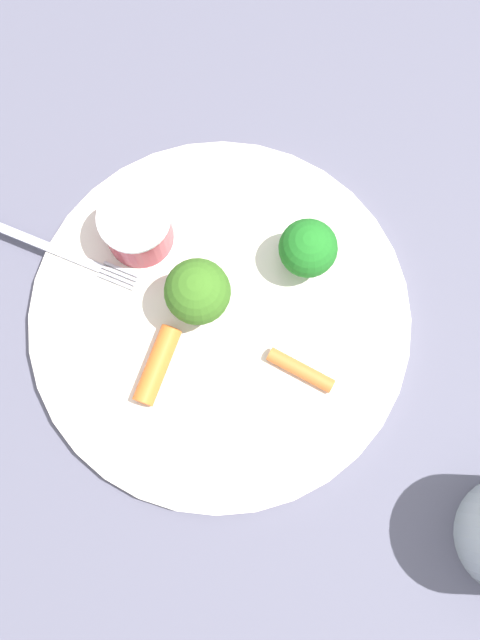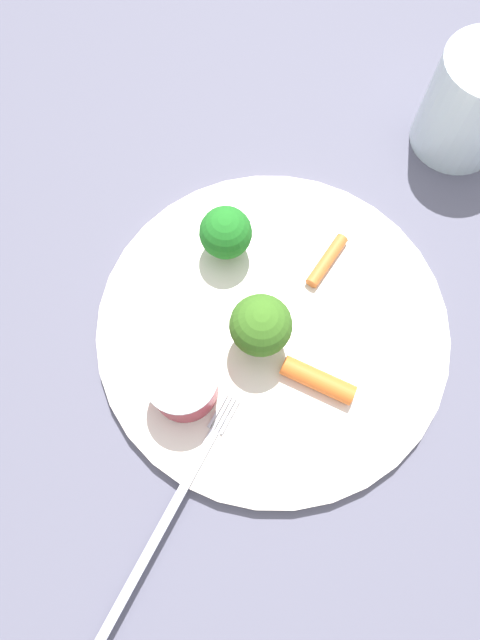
# 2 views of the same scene
# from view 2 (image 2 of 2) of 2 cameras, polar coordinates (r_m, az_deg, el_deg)

# --- Properties ---
(ground_plane) EXTENTS (2.40, 2.40, 0.00)m
(ground_plane) POSITION_cam_2_polar(r_m,az_deg,el_deg) (0.44, 3.37, -1.01)
(ground_plane) COLOR #555466
(plate) EXTENTS (0.28, 0.28, 0.01)m
(plate) POSITION_cam_2_polar(r_m,az_deg,el_deg) (0.43, 3.42, -0.74)
(plate) COLOR silver
(plate) RESTS_ON ground_plane
(sauce_cup) EXTENTS (0.05, 0.05, 0.04)m
(sauce_cup) POSITION_cam_2_polar(r_m,az_deg,el_deg) (0.40, -5.97, -6.66)
(sauce_cup) COLOR maroon
(sauce_cup) RESTS_ON plate
(broccoli_floret_0) EXTENTS (0.05, 0.05, 0.06)m
(broccoli_floret_0) POSITION_cam_2_polar(r_m,az_deg,el_deg) (0.39, 2.37, -0.73)
(broccoli_floret_0) COLOR #84B961
(broccoli_floret_0) RESTS_ON plate
(broccoli_floret_1) EXTENTS (0.04, 0.04, 0.05)m
(broccoli_floret_1) POSITION_cam_2_polar(r_m,az_deg,el_deg) (0.43, -1.50, 9.07)
(broccoli_floret_1) COLOR #96BF57
(broccoli_floret_1) RESTS_ON plate
(carrot_stick_0) EXTENTS (0.06, 0.03, 0.02)m
(carrot_stick_0) POSITION_cam_2_polar(r_m,az_deg,el_deg) (0.41, 8.14, -6.24)
(carrot_stick_0) COLOR orange
(carrot_stick_0) RESTS_ON plate
(carrot_stick_1) EXTENTS (0.02, 0.05, 0.01)m
(carrot_stick_1) POSITION_cam_2_polar(r_m,az_deg,el_deg) (0.45, 9.23, 6.06)
(carrot_stick_1) COLOR orange
(carrot_stick_1) RESTS_ON plate
(fork) EXTENTS (0.05, 0.20, 0.00)m
(fork) POSITION_cam_2_polar(r_m,az_deg,el_deg) (0.40, -7.63, -19.83)
(fork) COLOR #B3B6C6
(fork) RESTS_ON plate
(drinking_glass) EXTENTS (0.08, 0.08, 0.09)m
(drinking_glass) POSITION_cam_2_polar(r_m,az_deg,el_deg) (0.53, 23.10, 20.07)
(drinking_glass) COLOR silver
(drinking_glass) RESTS_ON ground_plane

